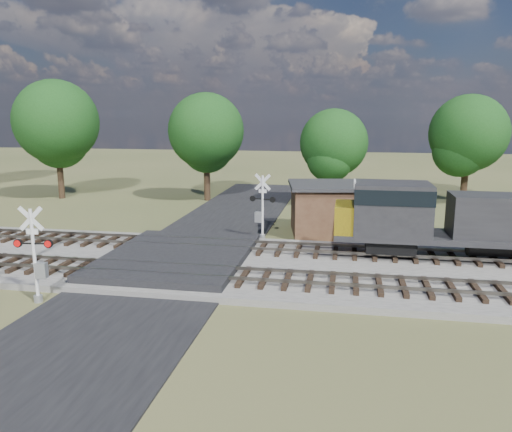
# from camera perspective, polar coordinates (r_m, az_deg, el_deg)

# --- Properties ---
(ground) EXTENTS (160.00, 160.00, 0.00)m
(ground) POSITION_cam_1_polar(r_m,az_deg,el_deg) (25.72, -9.34, -5.79)
(ground) COLOR #414A27
(ground) RESTS_ON ground
(ballast_bed) EXTENTS (140.00, 10.00, 0.30)m
(ballast_bed) POSITION_cam_1_polar(r_m,az_deg,el_deg) (24.78, 13.56, -6.28)
(ballast_bed) COLOR gray
(ballast_bed) RESTS_ON ground
(road) EXTENTS (7.00, 60.00, 0.08)m
(road) POSITION_cam_1_polar(r_m,az_deg,el_deg) (25.71, -9.34, -5.70)
(road) COLOR black
(road) RESTS_ON ground
(crossing_panel) EXTENTS (7.00, 9.00, 0.62)m
(crossing_panel) POSITION_cam_1_polar(r_m,az_deg,el_deg) (26.08, -8.99, -4.81)
(crossing_panel) COLOR #262628
(crossing_panel) RESTS_ON ground
(track_near) EXTENTS (140.00, 2.60, 0.33)m
(track_near) POSITION_cam_1_polar(r_m,az_deg,el_deg) (22.90, -3.63, -6.77)
(track_near) COLOR black
(track_near) RESTS_ON ballast_bed
(track_far) EXTENTS (140.00, 2.60, 0.33)m
(track_far) POSITION_cam_1_polar(r_m,az_deg,el_deg) (27.57, -1.13, -3.55)
(track_far) COLOR black
(track_far) RESTS_ON ballast_bed
(crossing_signal_near) EXTENTS (1.63, 0.38, 4.04)m
(crossing_signal_near) POSITION_cam_1_polar(r_m,az_deg,el_deg) (22.20, -23.75, -4.94)
(crossing_signal_near) COLOR silver
(crossing_signal_near) RESTS_ON ground
(crossing_signal_far) EXTENTS (1.64, 0.41, 4.08)m
(crossing_signal_far) POSITION_cam_1_polar(r_m,az_deg,el_deg) (30.56, 0.61, 0.43)
(crossing_signal_far) COLOR silver
(crossing_signal_far) RESTS_ON ground
(equipment_shed) EXTENTS (5.52, 5.52, 3.26)m
(equipment_shed) POSITION_cam_1_polar(r_m,az_deg,el_deg) (32.46, 8.09, 0.90)
(equipment_shed) COLOR #462C1E
(equipment_shed) RESTS_ON ground
(treeline) EXTENTS (83.72, 12.51, 11.56)m
(treeline) POSITION_cam_1_polar(r_m,az_deg,el_deg) (44.45, 0.87, 10.15)
(treeline) COLOR black
(treeline) RESTS_ON ground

